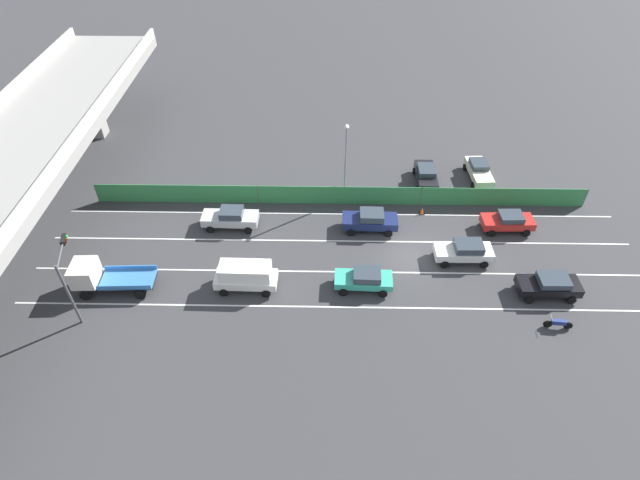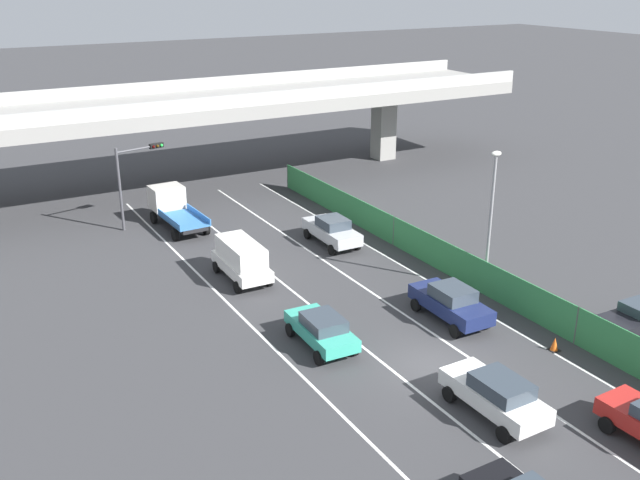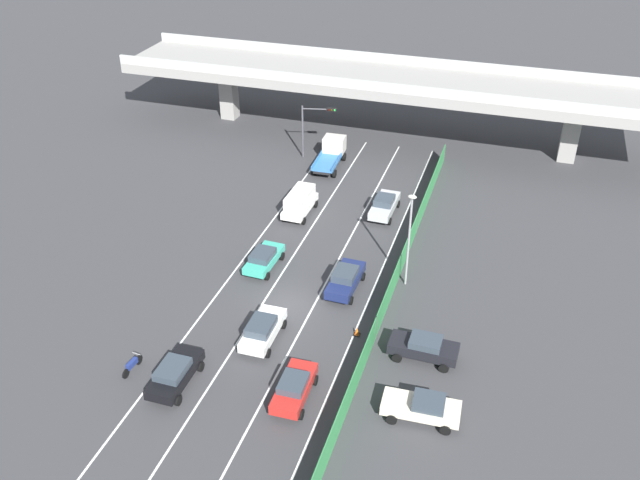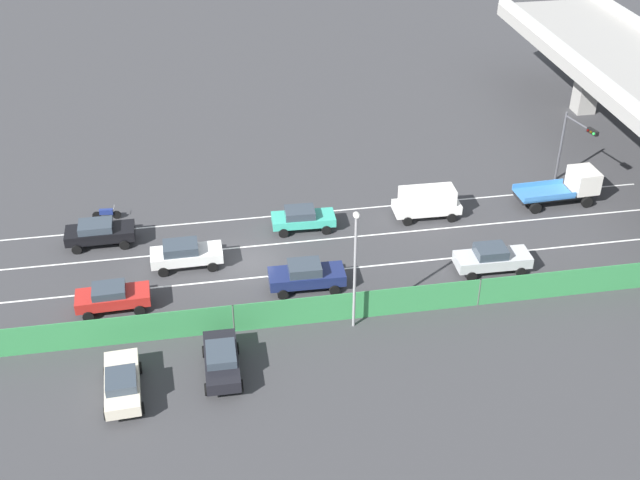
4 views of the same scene
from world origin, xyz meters
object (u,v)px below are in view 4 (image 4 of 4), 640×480
Objects in this scene: car_sedan_navy at (306,275)px; car_sedan_red at (112,296)px; car_hatchback_white at (185,254)px; car_sedan_silver at (492,258)px; car_van_white at (427,201)px; flatbed_truck_blue at (570,186)px; car_taxi_teal at (302,218)px; parked_sedan_cream at (122,383)px; traffic_light at (574,139)px; street_lamp at (355,260)px; traffic_cone at (232,313)px; car_sedan_black at (99,232)px; parked_sedan_dark at (222,360)px; motorcycle at (106,213)px.

car_sedan_navy is 1.08× the size of car_sedan_red.
car_sedan_silver is at bearing 78.62° from car_hatchback_white.
car_van_white reaches higher than car_hatchback_white.
flatbed_truck_blue is (-3.55, 27.13, 0.31)m from car_hatchback_white.
car_sedan_silver reaches higher than car_taxi_teal.
car_van_white is 1.01× the size of parked_sedan_cream.
flatbed_truck_blue is 3.42m from traffic_light.
car_taxi_teal is at bearing 111.42° from car_hatchback_white.
car_sedan_silver is 10.92m from street_lamp.
car_sedan_silver is at bearing -48.98° from flatbed_truck_blue.
car_sedan_red is at bearing -49.12° from car_hatchback_white.
street_lamp is (10.74, 1.26, 3.63)m from car_taxi_teal.
parked_sedan_cream is at bearing 6.01° from car_sedan_red.
traffic_cone is at bearing -69.37° from flatbed_truck_blue.
traffic_cone is (9.27, 7.87, -0.63)m from car_sedan_black.
car_hatchback_white is (3.21, -16.56, -0.30)m from car_van_white.
traffic_light is at bearing 121.28° from parked_sedan_dark.
traffic_light reaches higher than car_sedan_silver.
motorcycle is (-10.45, -23.90, -0.48)m from car_sedan_silver.
car_hatchback_white is 0.98× the size of parked_sedan_cream.
car_van_white is 8.67m from car_taxi_teal.
parked_sedan_cream is at bearing -71.47° from car_sedan_silver.
street_lamp is 8.15m from traffic_cone.
parked_sedan_dark reaches higher than parked_sedan_cream.
motorcycle is 0.43× the size of parked_sedan_cream.
car_sedan_silver is 1.10× the size of car_taxi_teal.
car_sedan_navy is 14.40m from car_sedan_black.
car_sedan_silver is at bearing 57.62° from car_taxi_teal.
car_taxi_teal is 0.98× the size of parked_sedan_dark.
car_sedan_black reaches higher than traffic_cone.
parked_sedan_cream is at bearing -64.28° from flatbed_truck_blue.
traffic_cone is (-1.90, -6.72, -4.21)m from street_lamp.
car_sedan_navy is 6.75m from car_taxi_teal.
car_sedan_black is (-0.31, -21.99, -0.31)m from car_van_white.
car_sedan_navy is 0.79× the size of flatbed_truck_blue.
flatbed_truck_blue is 0.78× the size of street_lamp.
car_taxi_teal is at bearing -88.67° from flatbed_truck_blue.
traffic_light is (-9.38, 9.14, 2.93)m from car_sedan_silver.
car_hatchback_white is at bearing 162.55° from parked_sedan_cream.
parked_sedan_cream is 0.61× the size of street_lamp.
car_sedan_silver is at bearing 89.92° from car_sedan_red.
street_lamp is (-2.73, 7.62, 3.60)m from parked_sedan_dark.
street_lamp is at bearing -58.09° from flatbed_truck_blue.
car_sedan_silver is at bearing 112.06° from street_lamp.
car_sedan_silver is 23.04m from car_sedan_red.
motorcycle is at bearing -95.54° from flatbed_truck_blue.
parked_sedan_cream is at bearing -61.79° from traffic_light.
traffic_light is (-2.10, 33.29, 2.95)m from car_sedan_black.
parked_sedan_cream is (14.77, -30.66, -0.36)m from flatbed_truck_blue.
flatbed_truck_blue reaches higher than car_sedan_navy.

